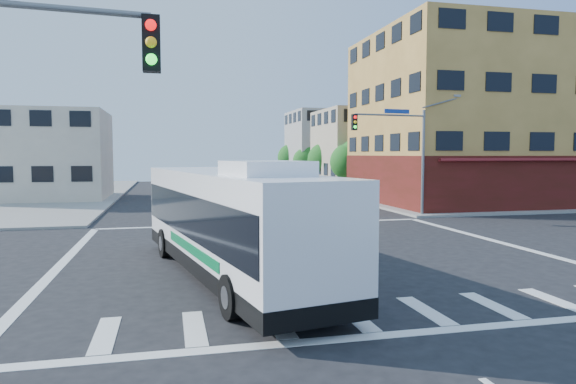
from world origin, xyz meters
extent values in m
plane|color=black|center=(0.00, 0.00, 0.00)|extent=(120.00, 120.00, 0.00)
cube|color=gray|center=(35.00, 35.00, 0.07)|extent=(50.00, 50.00, 0.15)
cube|color=gold|center=(20.00, 18.50, 7.00)|extent=(18.00, 15.00, 14.00)
cube|color=#5A1714|center=(20.00, 18.50, 2.00)|extent=(18.09, 15.08, 4.00)
cube|color=maroon|center=(20.00, 11.40, 3.60)|extent=(16.00, 1.60, 0.51)
cube|color=tan|center=(17.00, 34.00, 4.50)|extent=(12.00, 10.00, 9.00)
cube|color=#989893|center=(17.00, 48.00, 5.00)|extent=(12.00, 10.00, 10.00)
cube|color=beige|center=(-17.00, 30.00, 4.00)|extent=(12.00, 10.00, 8.00)
cylinder|color=slate|center=(10.80, 10.80, 3.50)|extent=(0.18, 0.18, 7.00)
cylinder|color=slate|center=(8.30, 10.55, 6.60)|extent=(5.01, 0.62, 0.12)
cube|color=black|center=(5.80, 10.30, 6.10)|extent=(0.32, 0.30, 1.00)
sphere|color=#FF0C0C|center=(5.80, 10.13, 6.40)|extent=(0.20, 0.20, 0.20)
sphere|color=yellow|center=(5.80, 10.13, 6.10)|extent=(0.20, 0.20, 0.20)
sphere|color=#19FF33|center=(5.80, 10.13, 5.80)|extent=(0.20, 0.20, 0.20)
cube|color=#153895|center=(8.80, 10.60, 6.85)|extent=(1.80, 0.22, 0.28)
cube|color=gray|center=(13.30, 11.05, 8.00)|extent=(0.50, 0.22, 0.14)
cube|color=black|center=(-5.80, -10.30, 6.10)|extent=(0.32, 0.30, 1.00)
sphere|color=#FF0C0C|center=(-5.80, -10.47, 6.40)|extent=(0.20, 0.20, 0.20)
sphere|color=yellow|center=(-5.80, -10.47, 6.10)|extent=(0.20, 0.20, 0.20)
sphere|color=#19FF33|center=(-5.80, -10.47, 5.80)|extent=(0.20, 0.20, 0.20)
cylinder|color=#382314|center=(11.80, 28.00, 0.96)|extent=(0.28, 0.28, 1.92)
sphere|color=#1A5819|center=(11.80, 28.00, 3.37)|extent=(3.60, 3.60, 3.60)
sphere|color=#1A5819|center=(12.20, 27.70, 4.27)|extent=(2.52, 2.52, 2.52)
cylinder|color=#382314|center=(11.80, 36.00, 1.00)|extent=(0.28, 0.28, 1.99)
sphere|color=#1A5819|center=(11.80, 36.00, 3.51)|extent=(3.80, 3.80, 3.80)
sphere|color=#1A5819|center=(12.20, 35.70, 4.46)|extent=(2.66, 2.66, 2.66)
cylinder|color=#382314|center=(11.80, 44.00, 0.94)|extent=(0.28, 0.28, 1.89)
sphere|color=#1A5819|center=(11.80, 44.00, 3.25)|extent=(3.40, 3.40, 3.40)
sphere|color=#1A5819|center=(12.20, 43.70, 4.10)|extent=(2.38, 2.38, 2.38)
cylinder|color=#382314|center=(11.80, 52.00, 1.01)|extent=(0.28, 0.28, 2.03)
sphere|color=#1A5819|center=(11.80, 52.00, 3.63)|extent=(4.00, 4.00, 4.00)
sphere|color=#1A5819|center=(12.20, 51.70, 4.63)|extent=(2.80, 2.80, 2.80)
cube|color=black|center=(-3.61, -3.16, 0.61)|extent=(5.37, 13.57, 0.50)
cube|color=white|center=(-3.61, -3.16, 1.96)|extent=(5.35, 13.54, 3.15)
cube|color=black|center=(-3.61, -3.16, 2.15)|extent=(5.32, 13.16, 1.38)
cube|color=black|center=(-4.89, 3.27, 2.04)|extent=(2.55, 0.57, 1.49)
cube|color=#E5590C|center=(-4.89, 3.31, 3.15)|extent=(2.08, 0.47, 0.31)
cube|color=white|center=(-3.61, -3.16, 3.47)|extent=(5.24, 13.27, 0.13)
cube|color=white|center=(-2.96, -6.41, 3.73)|extent=(2.41, 2.77, 0.40)
cube|color=#026833|center=(-4.89, -3.98, 1.16)|extent=(1.21, 5.96, 0.31)
cube|color=#026833|center=(-2.11, -3.42, 1.16)|extent=(1.21, 5.96, 0.31)
cylinder|color=black|center=(-5.73, 0.74, 0.57)|extent=(0.55, 1.19, 1.15)
cylinder|color=#99999E|center=(-5.88, 0.71, 0.57)|extent=(0.16, 0.57, 0.57)
cylinder|color=black|center=(-3.14, 1.26, 0.57)|extent=(0.55, 1.19, 1.15)
cylinder|color=#99999E|center=(-2.99, 1.29, 0.57)|extent=(0.16, 0.57, 0.57)
cylinder|color=black|center=(-4.07, -7.57, 0.57)|extent=(0.55, 1.19, 1.15)
cylinder|color=#99999E|center=(-4.22, -7.60, 0.57)|extent=(0.16, 0.57, 0.57)
cylinder|color=black|center=(-1.49, -7.06, 0.57)|extent=(0.55, 1.19, 1.15)
cylinder|color=#99999E|center=(-1.33, -7.03, 0.57)|extent=(0.16, 0.57, 0.57)
cube|color=#25262A|center=(1.83, 31.20, 1.16)|extent=(2.14, 2.06, 2.33)
cube|color=black|center=(1.79, 30.35, 1.52)|extent=(1.88, 0.15, 0.90)
cube|color=#B42307|center=(1.98, 34.60, 1.88)|extent=(2.36, 5.10, 2.69)
cube|color=black|center=(1.93, 33.53, 0.49)|extent=(2.27, 7.24, 0.27)
cylinder|color=black|center=(0.90, 31.42, 0.45)|extent=(0.29, 0.91, 0.90)
cylinder|color=black|center=(2.78, 31.34, 0.45)|extent=(0.29, 0.91, 0.90)
cylinder|color=black|center=(1.01, 34.01, 0.45)|extent=(0.29, 0.91, 0.90)
cylinder|color=black|center=(2.89, 33.93, 0.45)|extent=(0.29, 0.91, 0.90)
cylinder|color=black|center=(1.10, 36.25, 0.45)|extent=(0.29, 0.91, 0.90)
cylinder|color=black|center=(2.98, 36.17, 0.45)|extent=(0.29, 0.91, 0.90)
imported|color=#E4C753|center=(7.57, 24.06, 0.76)|extent=(2.17, 4.62, 1.53)
camera|label=1|loc=(-5.54, -20.07, 4.11)|focal=32.00mm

